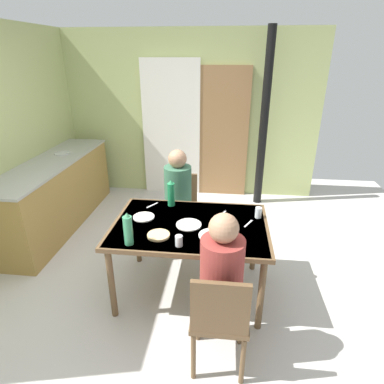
{
  "coord_description": "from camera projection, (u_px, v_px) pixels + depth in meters",
  "views": [
    {
      "loc": [
        0.65,
        -2.43,
        2.15
      ],
      "look_at": [
        0.35,
        0.23,
        0.99
      ],
      "focal_mm": 29.89,
      "sensor_mm": 36.0,
      "label": 1
    }
  ],
  "objects": [
    {
      "name": "wall_back",
      "position": [
        187.0,
        116.0,
        4.99
      ],
      "size": [
        4.03,
        0.1,
        2.5
      ],
      "primitive_type": "cube",
      "color": "#ACB974",
      "rests_on": "ground_plane"
    },
    {
      "name": "curtain_panel",
      "position": [
        171.0,
        130.0,
        5.01
      ],
      "size": [
        0.9,
        0.03,
        2.1
      ],
      "primitive_type": "cube",
      "color": "white",
      "rests_on": "ground_plane"
    },
    {
      "name": "cutlery_fork_near",
      "position": [
        152.0,
        205.0,
        3.23
      ],
      "size": [
        0.09,
        0.13,
        0.0
      ],
      "primitive_type": "cube",
      "rotation": [
        0.0,
        0.0,
        4.14
      ],
      "color": "silver",
      "rests_on": "dining_table"
    },
    {
      "name": "dinner_plate_near_right",
      "position": [
        189.0,
        225.0,
        2.85
      ],
      "size": [
        0.23,
        0.23,
        0.01
      ],
      "primitive_type": "cylinder",
      "color": "white",
      "rests_on": "dining_table"
    },
    {
      "name": "water_bottle_green_near",
      "position": [
        171.0,
        194.0,
        3.18
      ],
      "size": [
        0.07,
        0.07,
        0.27
      ],
      "color": "#1D7F49",
      "rests_on": "dining_table"
    },
    {
      "name": "chair_near_diner",
      "position": [
        220.0,
        316.0,
        2.18
      ],
      "size": [
        0.4,
        0.4,
        0.87
      ],
      "color": "brown",
      "rests_on": "ground_plane"
    },
    {
      "name": "person_far_diner",
      "position": [
        178.0,
        189.0,
        3.52
      ],
      "size": [
        0.3,
        0.37,
        0.77
      ],
      "rotation": [
        0.0,
        0.0,
        3.14
      ],
      "color": "#3F6A49",
      "rests_on": "ground_plane"
    },
    {
      "name": "dinner_plate_far_center",
      "position": [
        144.0,
        217.0,
        2.99
      ],
      "size": [
        0.2,
        0.2,
        0.01
      ],
      "primitive_type": "cylinder",
      "color": "white",
      "rests_on": "dining_table"
    },
    {
      "name": "drinking_glass_by_far_diner",
      "position": [
        258.0,
        213.0,
        2.97
      ],
      "size": [
        0.06,
        0.06,
        0.1
      ],
      "primitive_type": "cylinder",
      "color": "silver",
      "rests_on": "dining_table"
    },
    {
      "name": "dinner_plate_near_left",
      "position": [
        212.0,
        235.0,
        2.69
      ],
      "size": [
        0.23,
        0.23,
        0.01
      ],
      "primitive_type": "cylinder",
      "color": "white",
      "rests_on": "dining_table"
    },
    {
      "name": "water_bottle_green_far",
      "position": [
        128.0,
        230.0,
        2.53
      ],
      "size": [
        0.07,
        0.07,
        0.28
      ],
      "color": "#3B9363",
      "rests_on": "dining_table"
    },
    {
      "name": "bread_plate_sliced",
      "position": [
        159.0,
        235.0,
        2.68
      ],
      "size": [
        0.19,
        0.19,
        0.02
      ],
      "primitive_type": "cylinder",
      "color": "#DBB77A",
      "rests_on": "dining_table"
    },
    {
      "name": "chair_far_diner",
      "position": [
        180.0,
        206.0,
        3.75
      ],
      "size": [
        0.4,
        0.4,
        0.87
      ],
      "rotation": [
        0.0,
        0.0,
        3.14
      ],
      "color": "brown",
      "rests_on": "ground_plane"
    },
    {
      "name": "door_wooden",
      "position": [
        222.0,
        134.0,
        4.96
      ],
      "size": [
        0.8,
        0.05,
        2.0
      ],
      "primitive_type": "cube",
      "color": "#956B42",
      "rests_on": "ground_plane"
    },
    {
      "name": "cutlery_knife_near",
      "position": [
        222.0,
        214.0,
        3.05
      ],
      "size": [
        0.08,
        0.14,
        0.0
      ],
      "primitive_type": "cube",
      "rotation": [
        0.0,
        0.0,
        1.12
      ],
      "color": "silver",
      "rests_on": "dining_table"
    },
    {
      "name": "kitchen_counter",
      "position": [
        55.0,
        194.0,
        4.22
      ],
      "size": [
        0.61,
        2.27,
        0.91
      ],
      "color": "olive",
      "rests_on": "ground_plane"
    },
    {
      "name": "stove_pipe_column",
      "position": [
        264.0,
        122.0,
        4.55
      ],
      "size": [
        0.12,
        0.12,
        2.5
      ],
      "primitive_type": "cylinder",
      "color": "black",
      "rests_on": "ground_plane"
    },
    {
      "name": "ground_plane",
      "position": [
        155.0,
        292.0,
        3.14
      ],
      "size": [
        6.71,
        6.71,
        0.0
      ],
      "primitive_type": "plane",
      "color": "beige"
    },
    {
      "name": "dining_table",
      "position": [
        190.0,
        231.0,
        2.9
      ],
      "size": [
        1.4,
        0.96,
        0.74
      ],
      "color": "brown",
      "rests_on": "ground_plane"
    },
    {
      "name": "cutlery_fork_far",
      "position": [
        248.0,
        224.0,
        2.88
      ],
      "size": [
        0.09,
        0.14,
        0.0
      ],
      "primitive_type": "cube",
      "rotation": [
        0.0,
        0.0,
        1.07
      ],
      "color": "silver",
      "rests_on": "dining_table"
    },
    {
      "name": "drinking_glass_by_near_diner",
      "position": [
        179.0,
        241.0,
        2.54
      ],
      "size": [
        0.06,
        0.06,
        0.09
      ],
      "primitive_type": "cylinder",
      "color": "silver",
      "rests_on": "dining_table"
    },
    {
      "name": "person_near_diner",
      "position": [
        222.0,
        270.0,
        2.19
      ],
      "size": [
        0.3,
        0.37,
        0.77
      ],
      "color": "maroon",
      "rests_on": "ground_plane"
    },
    {
      "name": "cutlery_knife_far",
      "position": [
        234.0,
        244.0,
        2.58
      ],
      "size": [
        0.15,
        0.05,
        0.0
      ],
      "primitive_type": "cube",
      "rotation": [
        0.0,
        0.0,
        0.26
      ],
      "color": "silver",
      "rests_on": "dining_table"
    }
  ]
}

